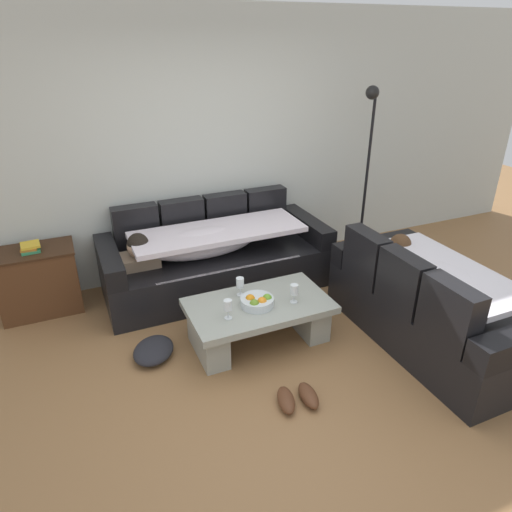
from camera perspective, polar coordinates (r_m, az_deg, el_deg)
ground_plane at (r=3.68m, az=4.57°, el=-15.08°), size 14.00×14.00×0.00m
back_wall at (r=4.89m, az=-7.00°, el=13.20°), size 9.00×0.10×2.70m
couch_along_wall at (r=4.73m, az=-5.37°, el=-0.29°), size 2.28×0.92×0.88m
couch_near_window at (r=4.18m, az=20.99°, el=-5.79°), size 0.92×1.83×0.88m
coffee_table at (r=3.93m, az=0.35°, el=-7.62°), size 1.20×0.68×0.38m
fruit_bowl at (r=3.80m, az=0.18°, el=-5.70°), size 0.28×0.28×0.10m
wine_glass_near_left at (r=3.61m, az=-3.53°, el=-6.23°), size 0.07×0.07×0.17m
wine_glass_near_right at (r=3.82m, az=4.79°, el=-4.27°), size 0.07×0.07×0.17m
wine_glass_far_back at (r=3.91m, az=-2.01°, el=-3.42°), size 0.07×0.07×0.17m
side_cabinet at (r=4.77m, az=-25.50°, el=-2.82°), size 0.72×0.44×0.64m
book_stack_on_cabinet at (r=4.63m, az=-26.38°, el=0.98°), size 0.18×0.22×0.06m
floor_lamp at (r=5.29m, az=13.64°, el=11.03°), size 0.33×0.31×1.95m
pair_of_shoes at (r=3.47m, az=5.17°, el=-17.20°), size 0.34×0.31×0.09m
crumpled_garment at (r=3.95m, az=-12.67°, el=-11.41°), size 0.48×0.51×0.12m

